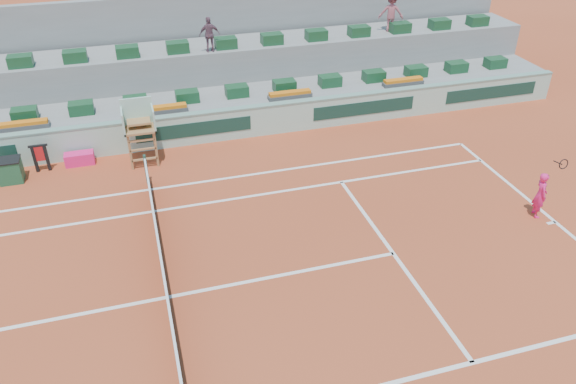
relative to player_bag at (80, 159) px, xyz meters
name	(u,v)px	position (x,y,z in m)	size (l,w,h in m)	color
ground	(167,298)	(2.25, -8.00, -0.23)	(90.00, 90.00, 0.00)	#A23C1F
seating_tier_lower	(137,112)	(2.25, 2.70, 0.37)	(36.00, 4.00, 1.20)	gray
seating_tier_upper	(132,82)	(2.25, 4.30, 1.07)	(36.00, 2.40, 2.60)	gray
stadium_back_wall	(127,50)	(2.25, 5.90, 1.97)	(36.00, 0.40, 4.40)	gray
player_bag	(80,159)	(0.00, 0.00, 0.00)	(1.02, 0.45, 0.45)	#FE2177
spectator_mid	(210,34)	(5.56, 3.41, 3.08)	(0.83, 0.35, 1.42)	#734D5B
spectator_right	(391,12)	(13.90, 4.00, 3.23)	(1.10, 0.63, 1.71)	#A5525D
court_lines	(167,297)	(2.25, -8.00, -0.22)	(23.89, 11.09, 0.01)	white
tennis_net	(165,282)	(2.25, -8.00, 0.30)	(0.10, 11.97, 1.10)	black
advertising_hoarding	(141,135)	(2.28, 0.50, 0.41)	(36.00, 0.34, 1.26)	#A3CEB9
umpire_chair	(139,124)	(2.25, -0.50, 1.32)	(1.10, 0.90, 2.40)	#9B683A
seat_row_lower	(135,102)	(2.25, 1.80, 1.19)	(32.90, 0.60, 0.44)	#174525
seat_row_upper	(127,51)	(2.25, 3.70, 2.59)	(32.90, 0.60, 0.44)	#174525
flower_planters	(96,117)	(0.75, 1.00, 1.11)	(26.80, 0.36, 0.28)	#494949
drink_cooler_a	(10,170)	(-2.22, -0.59, 0.20)	(0.80, 0.69, 0.84)	#1A5031
towel_rack	(40,156)	(-1.25, -0.14, 0.38)	(0.64, 0.11, 1.03)	black
tennis_player	(541,194)	(13.78, -7.49, 0.54)	(0.51, 0.88, 2.28)	#FE2177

